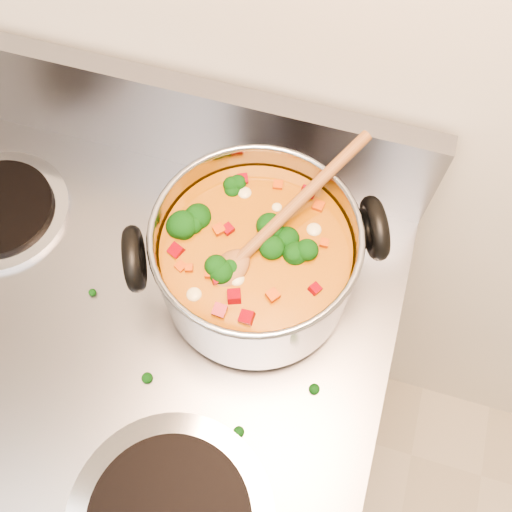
{
  "coord_description": "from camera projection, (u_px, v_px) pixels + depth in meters",
  "views": [
    {
      "loc": [
        0.21,
        1.03,
        1.62
      ],
      "look_at": [
        0.13,
        1.31,
        1.01
      ],
      "focal_mm": 40.0,
      "sensor_mm": 36.0,
      "label": 1
    }
  ],
  "objects": [
    {
      "name": "electric_range",
      "position": [
        142.0,
        411.0,
        1.13
      ],
      "size": [
        0.77,
        0.7,
        1.08
      ],
      "color": "gray",
      "rests_on": "ground"
    },
    {
      "name": "wooden_spoon",
      "position": [
        264.0,
        236.0,
        0.64
      ],
      "size": [
        0.15,
        0.23,
        0.08
      ],
      "rotation": [
        0.0,
        0.0,
        1.03
      ],
      "color": "brown",
      "rests_on": "stockpot"
    },
    {
      "name": "cooktop_crumbs",
      "position": [
        241.0,
        278.0,
        0.75
      ],
      "size": [
        0.33,
        0.3,
        0.01
      ],
      "color": "black",
      "rests_on": "electric_range"
    },
    {
      "name": "stockpot",
      "position": [
        256.0,
        260.0,
        0.68
      ],
      "size": [
        0.3,
        0.24,
        0.15
      ],
      "rotation": [
        0.0,
        0.0,
        0.43
      ],
      "color": "#9A9AA1",
      "rests_on": "electric_range"
    }
  ]
}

